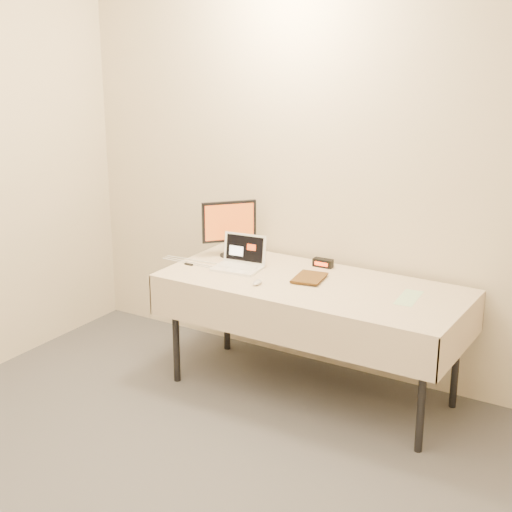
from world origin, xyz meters
The scene contains 9 objects.
back_wall centered at (0.00, 2.50, 1.35)m, with size 4.00×0.10×2.70m, color beige.
table centered at (0.00, 2.05, 0.68)m, with size 1.86×0.81×0.74m.
laptop centered at (-0.52, 2.06, 0.79)m, with size 0.32×0.27×0.20m.
monitor centered at (-0.72, 2.23, 0.96)m, with size 0.26×0.28×0.37m.
book centered at (-0.13, 2.06, 0.85)m, with size 0.17×0.02×0.23m, color brown.
alarm_clock centered at (-0.08, 2.35, 0.76)m, with size 0.13×0.06×0.05m.
clicker centered at (-0.27, 1.85, 0.75)m, with size 0.05×0.10×0.02m, color silver.
paper_form centered at (0.59, 2.10, 0.74)m, with size 0.11×0.27×0.00m, color #BEEDBC.
usb_dongle centered at (-0.84, 1.93, 0.74)m, with size 0.06×0.02×0.01m, color black.
Camera 1 is at (2.03, -1.93, 2.31)m, focal length 55.00 mm.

